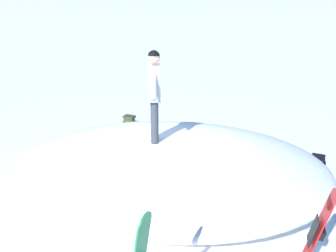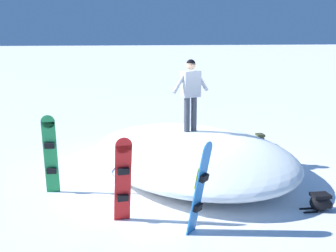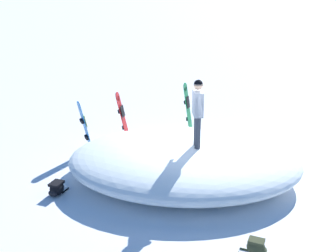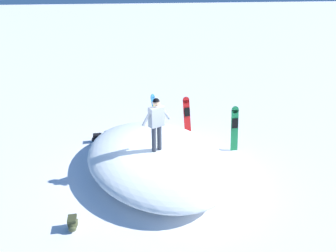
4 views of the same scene
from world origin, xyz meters
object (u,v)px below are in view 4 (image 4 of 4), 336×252
snowboard_primary_upright (234,128)px  backpack_near (73,223)px  snowboard_secondary_upright (187,115)px  snowboard_tertiary_upright (155,112)px  backpack_far (97,138)px  snowboarder_standing (156,120)px

snowboard_primary_upright → backpack_near: bearing=-62.0°
snowboard_primary_upright → snowboard_secondary_upright: bearing=-142.4°
snowboard_tertiary_upright → snowboard_primary_upright: bearing=46.6°
snowboard_tertiary_upright → backpack_near: (5.37, -3.22, -0.64)m
backpack_near → backpack_far: bearing=170.8°
snowboarder_standing → backpack_near: bearing=-53.7°
snowboard_secondary_upright → backpack_near: (4.72, -4.39, -0.63)m
snowboard_primary_upright → backpack_far: (-1.78, -4.91, -0.69)m
snowboard_secondary_upright → backpack_near: 6.47m
snowboarder_standing → snowboard_primary_upright: size_ratio=1.02×
backpack_near → snowboard_tertiary_upright: bearing=149.1°
snowboard_tertiary_upright → backpack_far: bearing=-77.0°
snowboarder_standing → backpack_near: size_ratio=3.16×
snowboard_primary_upright → backpack_near: snowboard_primary_upright is taller
backpack_near → backpack_far: backpack_near is taller
snowboard_primary_upright → backpack_near: size_ratio=3.10×
snowboarder_standing → snowboard_secondary_upright: snowboarder_standing is taller
snowboard_tertiary_upright → snowboarder_standing: bearing=-10.8°
backpack_far → snowboard_tertiary_upright: bearing=103.0°
snowboarder_standing → snowboard_primary_upright: 3.52m
snowboard_primary_upright → backpack_near: (3.03, -5.69, -0.68)m
snowboard_primary_upright → backpack_near: 6.48m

